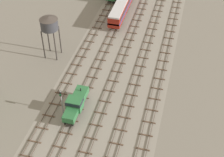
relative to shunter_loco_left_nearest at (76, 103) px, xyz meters
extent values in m
plane|color=slate|center=(4.39, 19.16, -2.01)|extent=(480.00, 480.00, 0.00)
cube|color=gray|center=(4.39, 19.16, -2.01)|extent=(21.55, 176.00, 0.01)
cube|color=#47382D|center=(-5.10, 20.16, -1.80)|extent=(0.07, 126.00, 0.15)
cube|color=#47382D|center=(-3.67, 20.16, -1.80)|extent=(0.07, 126.00, 0.15)
cube|color=brown|center=(-4.39, -11.34, -1.94)|extent=(2.40, 0.22, 0.14)
cube|color=brown|center=(-4.39, -8.34, -1.94)|extent=(2.40, 0.22, 0.14)
cube|color=brown|center=(-4.39, -5.34, -1.94)|extent=(2.40, 0.22, 0.14)
cube|color=brown|center=(-4.39, -2.34, -1.94)|extent=(2.40, 0.22, 0.14)
cube|color=brown|center=(-4.39, 0.66, -1.94)|extent=(2.40, 0.22, 0.14)
cube|color=brown|center=(-4.39, 3.66, -1.94)|extent=(2.40, 0.22, 0.14)
cube|color=brown|center=(-4.39, 6.66, -1.94)|extent=(2.40, 0.22, 0.14)
cube|color=brown|center=(-4.39, 9.66, -1.94)|extent=(2.40, 0.22, 0.14)
cube|color=brown|center=(-4.39, 12.66, -1.94)|extent=(2.40, 0.22, 0.14)
cube|color=brown|center=(-4.39, 15.66, -1.94)|extent=(2.40, 0.22, 0.14)
cube|color=brown|center=(-4.39, 18.66, -1.94)|extent=(2.40, 0.22, 0.14)
cube|color=brown|center=(-4.39, 21.66, -1.94)|extent=(2.40, 0.22, 0.14)
cube|color=brown|center=(-4.39, 24.66, -1.94)|extent=(2.40, 0.22, 0.14)
cube|color=brown|center=(-4.39, 27.66, -1.94)|extent=(2.40, 0.22, 0.14)
cube|color=brown|center=(-4.39, 30.66, -1.94)|extent=(2.40, 0.22, 0.14)
cube|color=brown|center=(-4.39, 33.66, -1.94)|extent=(2.40, 0.22, 0.14)
cube|color=brown|center=(-4.39, 36.66, -1.94)|extent=(2.40, 0.22, 0.14)
cube|color=brown|center=(-4.39, 39.66, -1.94)|extent=(2.40, 0.22, 0.14)
cube|color=brown|center=(-4.39, 42.66, -1.94)|extent=(2.40, 0.22, 0.14)
cube|color=#47382D|center=(-0.72, 20.16, -1.80)|extent=(0.07, 126.00, 0.15)
cube|color=#47382D|center=(0.72, 20.16, -1.80)|extent=(0.07, 126.00, 0.15)
cube|color=brown|center=(0.00, -8.34, -1.94)|extent=(2.40, 0.22, 0.14)
cube|color=brown|center=(0.00, -5.34, -1.94)|extent=(2.40, 0.22, 0.14)
cube|color=brown|center=(0.00, -2.34, -1.94)|extent=(2.40, 0.22, 0.14)
cube|color=brown|center=(0.00, 0.66, -1.94)|extent=(2.40, 0.22, 0.14)
cube|color=brown|center=(0.00, 3.66, -1.94)|extent=(2.40, 0.22, 0.14)
cube|color=brown|center=(0.00, 6.66, -1.94)|extent=(2.40, 0.22, 0.14)
cube|color=brown|center=(0.00, 9.66, -1.94)|extent=(2.40, 0.22, 0.14)
cube|color=brown|center=(0.00, 12.66, -1.94)|extent=(2.40, 0.22, 0.14)
cube|color=brown|center=(0.00, 15.66, -1.94)|extent=(2.40, 0.22, 0.14)
cube|color=brown|center=(0.00, 18.66, -1.94)|extent=(2.40, 0.22, 0.14)
cube|color=brown|center=(0.00, 21.66, -1.94)|extent=(2.40, 0.22, 0.14)
cube|color=brown|center=(0.00, 24.66, -1.94)|extent=(2.40, 0.22, 0.14)
cube|color=brown|center=(0.00, 27.66, -1.94)|extent=(2.40, 0.22, 0.14)
cube|color=brown|center=(0.00, 30.66, -1.94)|extent=(2.40, 0.22, 0.14)
cube|color=brown|center=(0.00, 33.66, -1.94)|extent=(2.40, 0.22, 0.14)
cube|color=brown|center=(0.00, 36.66, -1.94)|extent=(2.40, 0.22, 0.14)
cube|color=brown|center=(0.00, 39.66, -1.94)|extent=(2.40, 0.22, 0.14)
cube|color=brown|center=(0.00, 42.66, -1.94)|extent=(2.40, 0.22, 0.14)
cube|color=#47382D|center=(3.67, 20.16, -1.80)|extent=(0.07, 126.00, 0.15)
cube|color=#47382D|center=(5.10, 20.16, -1.80)|extent=(0.07, 126.00, 0.15)
cube|color=brown|center=(4.39, -8.34, -1.94)|extent=(2.40, 0.22, 0.14)
cube|color=brown|center=(4.39, -5.34, -1.94)|extent=(2.40, 0.22, 0.14)
cube|color=brown|center=(4.39, -2.34, -1.94)|extent=(2.40, 0.22, 0.14)
cube|color=brown|center=(4.39, 0.66, -1.94)|extent=(2.40, 0.22, 0.14)
cube|color=brown|center=(4.39, 3.66, -1.94)|extent=(2.40, 0.22, 0.14)
cube|color=brown|center=(4.39, 6.66, -1.94)|extent=(2.40, 0.22, 0.14)
cube|color=brown|center=(4.39, 9.66, -1.94)|extent=(2.40, 0.22, 0.14)
cube|color=brown|center=(4.39, 12.66, -1.94)|extent=(2.40, 0.22, 0.14)
cube|color=brown|center=(4.39, 15.66, -1.94)|extent=(2.40, 0.22, 0.14)
cube|color=brown|center=(4.39, 18.66, -1.94)|extent=(2.40, 0.22, 0.14)
cube|color=brown|center=(4.39, 21.66, -1.94)|extent=(2.40, 0.22, 0.14)
cube|color=brown|center=(4.39, 24.66, -1.94)|extent=(2.40, 0.22, 0.14)
cube|color=brown|center=(4.39, 27.66, -1.94)|extent=(2.40, 0.22, 0.14)
cube|color=brown|center=(4.39, 30.66, -1.94)|extent=(2.40, 0.22, 0.14)
cube|color=brown|center=(4.39, 33.66, -1.94)|extent=(2.40, 0.22, 0.14)
cube|color=brown|center=(4.39, 36.66, -1.94)|extent=(2.40, 0.22, 0.14)
cube|color=brown|center=(4.39, 39.66, -1.94)|extent=(2.40, 0.22, 0.14)
cube|color=brown|center=(4.39, 42.66, -1.94)|extent=(2.40, 0.22, 0.14)
cube|color=#47382D|center=(8.06, 20.16, -1.80)|extent=(0.07, 126.00, 0.15)
cube|color=#47382D|center=(9.49, 20.16, -1.80)|extent=(0.07, 126.00, 0.15)
cube|color=brown|center=(8.77, -5.34, -1.94)|extent=(2.40, 0.22, 0.14)
cube|color=brown|center=(8.77, -2.34, -1.94)|extent=(2.40, 0.22, 0.14)
cube|color=brown|center=(8.77, 0.66, -1.94)|extent=(2.40, 0.22, 0.14)
cube|color=brown|center=(8.77, 3.66, -1.94)|extent=(2.40, 0.22, 0.14)
cube|color=brown|center=(8.77, 6.66, -1.94)|extent=(2.40, 0.22, 0.14)
cube|color=brown|center=(8.77, 9.66, -1.94)|extent=(2.40, 0.22, 0.14)
cube|color=brown|center=(8.77, 12.66, -1.94)|extent=(2.40, 0.22, 0.14)
cube|color=brown|center=(8.77, 15.66, -1.94)|extent=(2.40, 0.22, 0.14)
cube|color=brown|center=(8.77, 18.66, -1.94)|extent=(2.40, 0.22, 0.14)
cube|color=brown|center=(8.77, 21.66, -1.94)|extent=(2.40, 0.22, 0.14)
cube|color=brown|center=(8.77, 24.66, -1.94)|extent=(2.40, 0.22, 0.14)
cube|color=brown|center=(8.77, 27.66, -1.94)|extent=(2.40, 0.22, 0.14)
cube|color=brown|center=(8.77, 30.66, -1.94)|extent=(2.40, 0.22, 0.14)
cube|color=brown|center=(8.77, 33.66, -1.94)|extent=(2.40, 0.22, 0.14)
cube|color=brown|center=(8.77, 36.66, -1.94)|extent=(2.40, 0.22, 0.14)
cube|color=brown|center=(8.77, 39.66, -1.94)|extent=(2.40, 0.22, 0.14)
cube|color=brown|center=(8.77, 42.66, -1.94)|extent=(2.40, 0.22, 0.14)
cube|color=brown|center=(8.77, 45.66, -1.94)|extent=(2.40, 0.22, 0.14)
cube|color=#47382D|center=(12.44, 20.16, -1.80)|extent=(0.07, 126.00, 0.15)
cube|color=#47382D|center=(13.88, 20.16, -1.80)|extent=(0.07, 126.00, 0.15)
cube|color=brown|center=(13.16, -5.34, -1.94)|extent=(2.40, 0.22, 0.14)
cube|color=brown|center=(13.16, -2.34, -1.94)|extent=(2.40, 0.22, 0.14)
cube|color=brown|center=(13.16, 0.66, -1.94)|extent=(2.40, 0.22, 0.14)
cube|color=brown|center=(13.16, 3.66, -1.94)|extent=(2.40, 0.22, 0.14)
cube|color=brown|center=(13.16, 6.66, -1.94)|extent=(2.40, 0.22, 0.14)
cube|color=brown|center=(13.16, 9.66, -1.94)|extent=(2.40, 0.22, 0.14)
cube|color=brown|center=(13.16, 12.66, -1.94)|extent=(2.40, 0.22, 0.14)
cube|color=brown|center=(13.16, 15.66, -1.94)|extent=(2.40, 0.22, 0.14)
cube|color=brown|center=(13.16, 18.66, -1.94)|extent=(2.40, 0.22, 0.14)
cube|color=brown|center=(13.16, 21.66, -1.94)|extent=(2.40, 0.22, 0.14)
cube|color=brown|center=(13.16, 24.66, -1.94)|extent=(2.40, 0.22, 0.14)
cube|color=brown|center=(13.16, 27.66, -1.94)|extent=(2.40, 0.22, 0.14)
cube|color=brown|center=(13.16, 30.66, -1.94)|extent=(2.40, 0.22, 0.14)
cube|color=brown|center=(13.16, 33.66, -1.94)|extent=(2.40, 0.22, 0.14)
cube|color=brown|center=(13.16, 36.66, -1.94)|extent=(2.40, 0.22, 0.14)
cube|color=brown|center=(13.16, 39.66, -1.94)|extent=(2.40, 0.22, 0.14)
cube|color=brown|center=(13.16, 42.66, -1.94)|extent=(2.40, 0.22, 0.14)
cube|color=brown|center=(13.16, 45.66, -1.94)|extent=(2.40, 0.22, 0.14)
cube|color=#286638|center=(0.00, 1.81, -0.17)|extent=(2.24, 5.04, 1.30)
cube|color=#286638|center=(0.00, -2.69, -0.24)|extent=(2.13, 2.88, 1.17)
cube|color=#286638|center=(0.00, -0.44, 0.28)|extent=(2.69, 2.16, 2.20)
cube|color=black|center=(0.00, -0.44, 0.93)|extent=(2.74, 2.25, 0.70)
cylinder|color=black|center=(0.00, 2.89, 0.73)|extent=(0.20, 0.20, 0.50)
cylinder|color=black|center=(-0.72, 1.81, -1.27)|extent=(0.14, 0.90, 0.90)
cylinder|color=black|center=(0.72, 1.81, -1.27)|extent=(0.14, 0.90, 0.90)
cylinder|color=black|center=(-0.72, 3.61, -1.27)|extent=(0.14, 0.90, 0.90)
cylinder|color=black|center=(0.72, 3.61, -1.27)|extent=(0.14, 0.90, 0.90)
cube|color=black|center=(0.00, 2.71, -1.27)|extent=(1.68, 2.20, 0.24)
cylinder|color=black|center=(-0.72, -3.59, -1.27)|extent=(0.14, 0.90, 0.90)
cylinder|color=black|center=(0.72, -3.59, -1.27)|extent=(0.14, 0.90, 0.90)
cylinder|color=black|center=(-0.72, -1.79, -1.27)|extent=(0.14, 0.90, 0.90)
cylinder|color=black|center=(0.72, -1.79, -1.27)|extent=(0.14, 0.90, 0.90)
cube|color=black|center=(0.00, -2.69, -1.27)|extent=(1.68, 2.20, 0.24)
cube|color=maroon|center=(0.00, 37.74, 0.42)|extent=(2.90, 22.00, 2.60)
cube|color=#193F99|center=(0.00, 37.74, 0.16)|extent=(2.96, 22.00, 0.40)
cube|color=black|center=(0.00, 37.74, 1.07)|extent=(2.96, 20.24, 0.70)
cylinder|color=black|center=(-0.72, 28.48, -1.30)|extent=(0.13, 0.84, 0.84)
cylinder|color=black|center=(0.72, 28.48, -1.30)|extent=(0.13, 0.84, 0.84)
cylinder|color=black|center=(-0.72, 30.28, -1.30)|extent=(0.13, 0.84, 0.84)
cylinder|color=black|center=(0.72, 30.28, -1.30)|extent=(0.13, 0.84, 0.84)
cube|color=black|center=(0.00, 29.38, -1.30)|extent=(1.68, 2.20, 0.24)
cylinder|color=black|center=(-5.10, 41.22, -1.32)|extent=(0.13, 0.80, 0.80)
cylinder|color=black|center=(-3.67, 41.22, -1.32)|extent=(0.13, 0.80, 0.80)
cylinder|color=#2D2826|center=(-11.78, 13.36, 1.36)|extent=(0.24, 0.24, 6.74)
cylinder|color=#2D2826|center=(-9.06, 13.36, 1.36)|extent=(0.24, 0.24, 6.74)
cylinder|color=#2D2826|center=(-11.78, 16.08, 1.36)|extent=(0.24, 0.24, 6.74)
cylinder|color=#2D2826|center=(-9.06, 16.08, 1.36)|extent=(0.24, 0.24, 6.74)
cylinder|color=#333338|center=(-10.42, 14.72, 5.87)|extent=(3.63, 3.63, 2.27)
cone|color=#3F3833|center=(-10.42, 14.72, 7.26)|extent=(3.81, 3.81, 0.50)
cylinder|color=gray|center=(-2.19, -0.85, 0.56)|extent=(0.16, 0.16, 5.15)
cube|color=black|center=(-2.19, -1.03, 2.64)|extent=(0.28, 0.28, 0.80)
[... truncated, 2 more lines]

